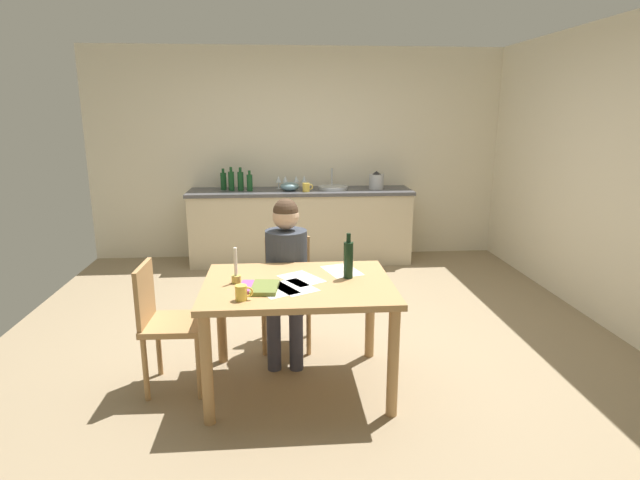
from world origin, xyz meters
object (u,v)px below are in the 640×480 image
Objects in this scene: dining_table at (298,298)px; wine_glass_back_left at (285,179)px; chair_side_empty at (166,320)px; person_seated at (286,267)px; bottle_vinegar at (231,181)px; bottle_wine_red at (241,181)px; mixing_bowl at (290,186)px; candlestick at (236,273)px; book_magazine at (265,288)px; teacup_on_counter at (306,187)px; wine_bottle_on_table at (348,259)px; coffee_mug at (242,293)px; chair_at_table at (287,286)px; bottle_oil at (223,181)px; bottle_sauce at (250,182)px; wine_glass_back_right at (278,180)px; wine_glass_near_sink at (304,179)px; sink_unit at (333,188)px; wine_glass_by_kettle at (296,179)px; book_cookery at (255,287)px; stovetop_kettle at (376,181)px.

wine_glass_back_left is at bearing 90.61° from dining_table.
wine_glass_back_left reaches higher than chair_side_empty.
person_seated reaches higher than bottle_vinegar.
bottle_wine_red reaches higher than mixing_bowl.
candlestick reaches higher than book_magazine.
wine_bottle_on_table is at bearing -87.45° from teacup_on_counter.
chair_side_empty is at bearing 146.14° from coffee_mug.
chair_side_empty is (-0.81, -0.64, 0.01)m from chair_at_table.
bottle_oil is 0.12m from bottle_vinegar.
bottle_sauce reaches higher than candlestick.
teacup_on_counter is at bearing -13.24° from bottle_oil.
teacup_on_counter is (0.61, 2.87, 0.14)m from candlestick.
person_seated reaches higher than candlestick.
coffee_mug is 0.69× the size of wine_glass_back_right.
bottle_oil is 0.92× the size of bottle_wine_red.
teacup_on_counter is at bearing 82.88° from chair_at_table.
chair_side_empty is 3.01m from bottle_sauce.
bottle_wine_red is (-0.91, 2.98, 0.15)m from wine_bottle_on_table.
candlestick reaches higher than dining_table.
mixing_bowl is (0.89, 2.92, 0.47)m from chair_side_empty.
wine_bottle_on_table is 2.83m from teacup_on_counter.
wine_glass_back_right reaches higher than dining_table.
person_seated is (-0.01, -0.15, 0.20)m from chair_at_table.
dining_table is 0.44m from candlestick.
wine_bottle_on_table reaches higher than candlestick.
chair_at_table is 3.33× the size of book_magazine.
candlestick is at bearing -86.73° from bottle_wine_red.
wine_glass_near_sink and wine_glass_back_left have the same top height.
book_magazine is 1.67× the size of wine_glass_back_left.
wine_glass_back_right is at bearing 86.31° from coffee_mug.
sink_unit reaches higher than book_magazine.
mixing_bowl is at bearing -77.14° from wine_glass_back_left.
mixing_bowl reaches higher than candlestick.
person_seated is at bearing 72.23° from coffee_mug.
wine_glass_by_kettle reaches higher than candlestick.
chair_side_empty is at bearing -115.50° from sink_unit.
chair_side_empty is 3.36× the size of bottle_oil.
bottle_oil is at bearing 110.16° from wine_bottle_on_table.
book_cookery is (-0.20, -0.66, 0.08)m from person_seated.
chair_side_empty is at bearing -106.98° from mixing_bowl.
book_cookery is 3.35m from wine_glass_near_sink.
chair_side_empty is 3.67× the size of candlestick.
stovetop_kettle is 1.21m from wine_glass_back_right.
teacup_on_counter reaches higher than book_magazine.
candlestick is 3.14m from bottle_oil.
candlestick is at bearing -84.64° from bottle_vinegar.
wine_glass_back_left reaches higher than candlestick.
wine_glass_by_kettle is (-0.10, 0.00, 0.00)m from wine_glass_near_sink.
dining_table is 3.12m from bottle_wine_red.
candlestick is at bearing -4.57° from chair_side_empty.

